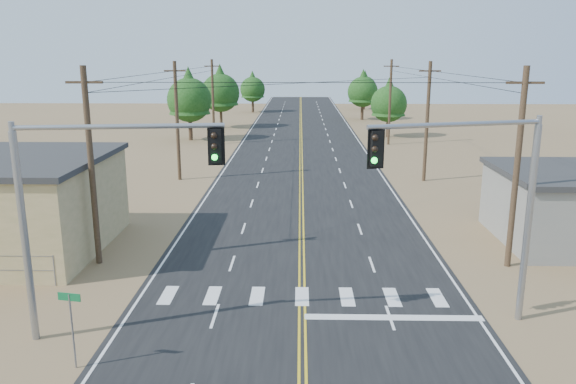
{
  "coord_description": "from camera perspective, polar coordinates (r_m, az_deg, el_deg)",
  "views": [
    {
      "loc": [
        -0.13,
        -15.16,
        10.48
      ],
      "look_at": [
        -0.74,
        13.34,
        3.5
      ],
      "focal_mm": 35.0,
      "sensor_mm": 36.0,
      "label": 1
    }
  ],
  "objects": [
    {
      "name": "tree_right_far",
      "position": [
        112.85,
        7.8,
        10.67
      ],
      "size": [
        4.55,
        4.55,
        7.59
      ],
      "color": "#3F2D1E",
      "rests_on": "ground"
    },
    {
      "name": "tree_right_near",
      "position": [
        74.61,
        10.21,
        9.16
      ],
      "size": [
        4.69,
        4.69,
        7.81
      ],
      "color": "#3F2D1E",
      "rests_on": "ground"
    },
    {
      "name": "signal_mast_right",
      "position": [
        22.32,
        19.47,
        0.37
      ],
      "size": [
        6.8,
        2.24,
        8.28
      ],
      "rotation": [
        0.0,
        0.0,
        0.28
      ],
      "color": "gray",
      "rests_on": "ground"
    },
    {
      "name": "utility_pole_left_far",
      "position": [
        68.16,
        -7.63,
        9.13
      ],
      "size": [
        1.8,
        0.3,
        10.0
      ],
      "color": "#4C3826",
      "rests_on": "ground"
    },
    {
      "name": "tree_left_near",
      "position": [
        71.67,
        -10.01,
        9.64
      ],
      "size": [
        5.49,
        5.49,
        9.15
      ],
      "color": "#3F2D1E",
      "rests_on": "ground"
    },
    {
      "name": "signal_mast_left",
      "position": [
        21.5,
        -20.15,
        -0.15
      ],
      "size": [
        7.42,
        1.23,
        8.24
      ],
      "rotation": [
        0.0,
        0.0,
        0.13
      ],
      "color": "gray",
      "rests_on": "ground"
    },
    {
      "name": "utility_pole_left_near",
      "position": [
        29.56,
        -19.36,
        2.53
      ],
      "size": [
        1.8,
        0.3,
        10.0
      ],
      "color": "#4C3826",
      "rests_on": "ground"
    },
    {
      "name": "utility_pole_right_near",
      "position": [
        29.65,
        22.23,
        2.31
      ],
      "size": [
        1.8,
        0.3,
        10.0
      ],
      "color": "#4C3826",
      "rests_on": "ground"
    },
    {
      "name": "tree_left_mid",
      "position": [
        83.54,
        -6.89,
        10.36
      ],
      "size": [
        5.56,
        5.56,
        9.27
      ],
      "color": "#3F2D1E",
      "rests_on": "ground"
    },
    {
      "name": "tree_right_mid",
      "position": [
        94.49,
        7.61,
        10.36
      ],
      "size": [
        4.97,
        4.97,
        8.29
      ],
      "color": "#3F2D1E",
      "rests_on": "ground"
    },
    {
      "name": "utility_pole_right_far",
      "position": [
        68.2,
        10.32,
        9.03
      ],
      "size": [
        1.8,
        0.3,
        10.0
      ],
      "color": "#4C3826",
      "rests_on": "ground"
    },
    {
      "name": "tree_left_far",
      "position": [
        106.37,
        -3.62,
        10.62
      ],
      "size": [
        4.62,
        4.62,
        7.7
      ],
      "color": "#3F2D1E",
      "rests_on": "ground"
    },
    {
      "name": "street_sign",
      "position": [
        20.68,
        -21.16,
        -11.88
      ],
      "size": [
        0.81,
        0.18,
        2.77
      ],
      "rotation": [
        0.0,
        0.0,
        -0.18
      ],
      "color": "gray",
      "rests_on": "ground"
    },
    {
      "name": "utility_pole_left_mid",
      "position": [
        48.58,
        -11.2,
        7.16
      ],
      "size": [
        1.8,
        0.3,
        10.0
      ],
      "color": "#4C3826",
      "rests_on": "ground"
    },
    {
      "name": "utility_pole_right_mid",
      "position": [
        48.64,
        13.95,
        7.03
      ],
      "size": [
        1.8,
        0.3,
        10.0
      ],
      "color": "#4C3826",
      "rests_on": "ground"
    },
    {
      "name": "road",
      "position": [
        46.35,
        1.35,
        0.7
      ],
      "size": [
        15.0,
        200.0,
        0.02
      ],
      "primitive_type": "cube",
      "color": "black",
      "rests_on": "ground"
    }
  ]
}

